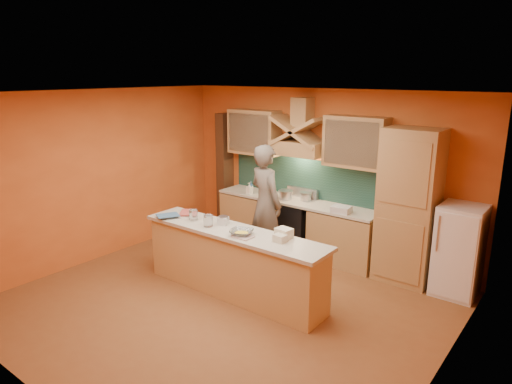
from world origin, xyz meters
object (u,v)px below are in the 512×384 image
Objects in this scene: person at (266,203)px; mixing_bowl at (241,233)px; stove at (295,226)px; kitchen_scale at (223,221)px; fridge at (459,251)px.

person is 6.36× the size of mixing_bowl.
kitchen_scale is (-0.07, -1.80, 0.55)m from stove.
stove is 2.10m from mixing_bowl.
fridge is 4.26× the size of mixing_bowl.
stove is 0.46× the size of person.
kitchen_scale is (0.12, -1.18, 0.03)m from person.
kitchen_scale reaches higher than mixing_bowl.
mixing_bowl is (-2.28, -1.99, 0.33)m from fridge.
fridge reaches higher than kitchen_scale.
fridge is at bearing 0.00° from stove.
mixing_bowl is (0.61, -1.37, 0.01)m from person.
person is at bearing -167.90° from fridge.
fridge is at bearing 13.83° from kitchen_scale.
stove is 1.88m from kitchen_scale.
stove is at bearing -87.69° from person.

